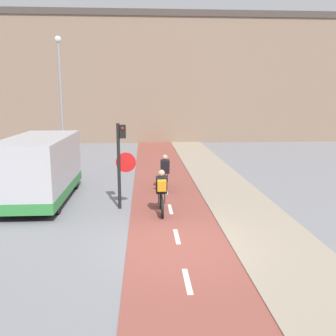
{
  "coord_description": "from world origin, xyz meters",
  "views": [
    {
      "loc": [
        -0.86,
        -9.1,
        3.79
      ],
      "look_at": [
        0.0,
        4.23,
        1.2
      ],
      "focal_mm": 40.0,
      "sensor_mm": 36.0,
      "label": 1
    }
  ],
  "objects_px": {
    "cyclist_near": "(162,193)",
    "van": "(40,170)",
    "traffic_light_pole": "(121,156)",
    "cyclist_far": "(165,174)",
    "street_lamp_far": "(60,88)"
  },
  "relations": [
    {
      "from": "cyclist_far",
      "to": "van",
      "type": "distance_m",
      "value": 4.82
    },
    {
      "from": "traffic_light_pole",
      "to": "cyclist_far",
      "type": "relative_size",
      "value": 1.84
    },
    {
      "from": "cyclist_far",
      "to": "cyclist_near",
      "type": "bearing_deg",
      "value": -95.17
    },
    {
      "from": "cyclist_near",
      "to": "street_lamp_far",
      "type": "bearing_deg",
      "value": 118.07
    },
    {
      "from": "cyclist_far",
      "to": "van",
      "type": "xyz_separation_m",
      "value": [
        -4.61,
        -1.32,
        0.49
      ]
    },
    {
      "from": "cyclist_far",
      "to": "van",
      "type": "height_order",
      "value": "van"
    },
    {
      "from": "traffic_light_pole",
      "to": "cyclist_far",
      "type": "distance_m",
      "value": 3.2
    },
    {
      "from": "traffic_light_pole",
      "to": "cyclist_far",
      "type": "height_order",
      "value": "traffic_light_pole"
    },
    {
      "from": "cyclist_near",
      "to": "van",
      "type": "distance_m",
      "value": 4.73
    },
    {
      "from": "traffic_light_pole",
      "to": "street_lamp_far",
      "type": "distance_m",
      "value": 9.9
    },
    {
      "from": "street_lamp_far",
      "to": "cyclist_near",
      "type": "distance_m",
      "value": 11.33
    },
    {
      "from": "cyclist_near",
      "to": "van",
      "type": "height_order",
      "value": "van"
    },
    {
      "from": "street_lamp_far",
      "to": "cyclist_far",
      "type": "xyz_separation_m",
      "value": [
        5.36,
        -6.31,
        -3.56
      ]
    },
    {
      "from": "street_lamp_far",
      "to": "cyclist_far",
      "type": "bearing_deg",
      "value": -49.68
    },
    {
      "from": "traffic_light_pole",
      "to": "van",
      "type": "bearing_deg",
      "value": 158.23
    }
  ]
}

